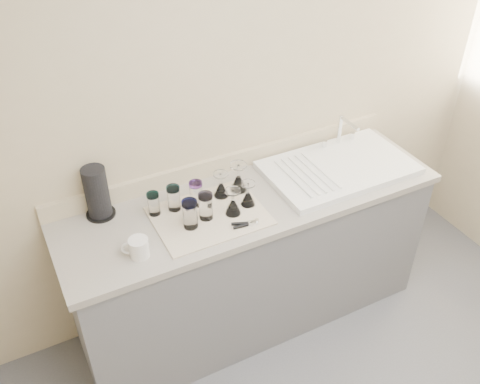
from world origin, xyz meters
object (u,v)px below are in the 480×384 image
tumbler_cyan (174,198)px  goblet_back_right (238,181)px  tumbler_purple (196,193)px  paper_towel_roll (97,193)px  tumbler_teal (154,204)px  tumbler_blue (190,214)px  tumbler_lavender (206,206)px  goblet_front_right (248,197)px  goblet_back_left (221,188)px  white_mug (138,248)px  sink_unit (338,167)px  can_opener (245,224)px  goblet_front_left (233,205)px

tumbler_cyan → goblet_back_right: bearing=-0.7°
tumbler_purple → paper_towel_roll: (-0.46, 0.15, 0.06)m
tumbler_teal → goblet_back_right: 0.47m
tumbler_blue → tumbler_lavender: size_ratio=1.06×
goblet_back_right → tumbler_cyan: bearing=179.3°
goblet_back_right → goblet_front_right: goblet_back_right is taller
goblet_back_right → paper_towel_roll: paper_towel_roll is taller
goblet_back_left → paper_towel_roll: 0.62m
tumbler_teal → paper_towel_roll: (-0.24, 0.12, 0.06)m
goblet_front_right → tumbler_cyan: bearing=158.6°
tumbler_cyan → paper_towel_roll: bearing=158.7°
tumbler_purple → goblet_back_left: goblet_back_left is taller
tumbler_cyan → white_mug: tumbler_cyan is taller
goblet_back_left → white_mug: (-0.53, -0.23, -0.01)m
tumbler_teal → paper_towel_roll: bearing=152.6°
sink_unit → tumbler_cyan: sink_unit is taller
tumbler_cyan → goblet_front_right: tumbler_cyan is taller
tumbler_lavender → goblet_back_left: 0.20m
tumbler_blue → white_mug: size_ratio=1.09×
can_opener → tumbler_purple: bearing=118.7°
tumbler_blue → can_opener: (0.24, -0.12, -0.07)m
tumbler_lavender → paper_towel_roll: size_ratio=0.52×
tumbler_blue → tumbler_lavender: (0.09, 0.03, -0.00)m
sink_unit → tumbler_lavender: bearing=-176.2°
goblet_back_left → can_opener: 0.28m
tumbler_teal → tumbler_blue: bearing=-54.6°
goblet_back_right → white_mug: goblet_back_right is taller
tumbler_purple → paper_towel_roll: bearing=161.7°
goblet_front_left → white_mug: 0.52m
tumbler_cyan → goblet_front_left: goblet_front_left is taller
goblet_front_right → goblet_back_left: bearing=125.0°
tumbler_purple → goblet_front_right: 0.26m
tumbler_blue → goblet_back_right: (0.34, 0.16, -0.02)m
sink_unit → white_mug: bearing=-172.7°
tumbler_cyan → paper_towel_roll: (-0.34, 0.13, 0.06)m
tumbler_lavender → goblet_front_left: (0.13, -0.03, -0.02)m
tumbler_purple → goblet_back_right: (0.25, 0.01, -0.01)m
tumbler_lavender → can_opener: size_ratio=1.10×
tumbler_teal → goblet_back_right: size_ratio=0.77×
tumbler_teal → goblet_back_left: (0.36, -0.02, -0.02)m
tumbler_teal → tumbler_lavender: (0.22, -0.15, 0.01)m
tumbler_teal → goblet_front_left: (0.35, -0.18, -0.01)m
tumbler_blue → goblet_back_right: size_ratio=0.94×
can_opener → paper_towel_roll: (-0.60, 0.41, 0.12)m
sink_unit → tumbler_purple: 0.84m
goblet_front_right → paper_towel_roll: (-0.69, 0.27, 0.08)m
sink_unit → paper_towel_roll: paper_towel_roll is taller
sink_unit → tumbler_cyan: (-0.95, 0.08, 0.06)m
goblet_front_left → goblet_front_right: bearing=16.8°
tumbler_teal → goblet_front_right: goblet_front_right is taller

